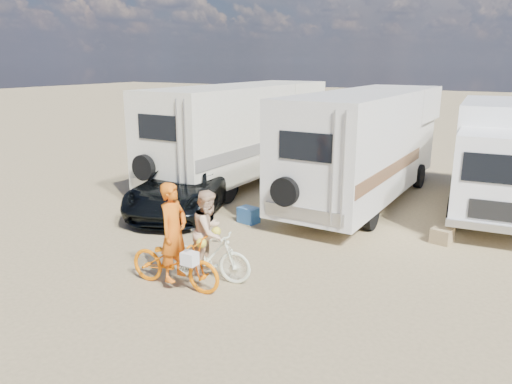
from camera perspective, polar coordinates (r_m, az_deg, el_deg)
The scene contains 11 objects.
ground at distance 10.16m, azimuth 0.08°, elevation -9.90°, with size 140.00×140.00×0.00m, color tan.
rv_main at distance 15.53m, azimuth 12.65°, elevation 5.09°, with size 2.46×8.62×3.40m, color silver, non-canonical shape.
rv_left at distance 17.67m, azimuth -1.73°, elevation 6.72°, with size 2.49×8.75×3.46m, color white, non-canonical shape.
box_truck at distance 15.45m, azimuth 26.58°, elevation 3.35°, with size 2.31×6.43×3.15m, color white, non-canonical shape.
dark_suv at distance 14.58m, azimuth -8.25°, elevation 0.68°, with size 2.35×5.09×1.42m, color black.
bike_man at distance 9.69m, azimuth -9.43°, elevation -8.02°, with size 0.69×1.99×1.04m, color orange.
bike_woman at distance 9.88m, azimuth -5.44°, elevation -7.37°, with size 0.50×1.76×1.06m, color silver.
rider_man at distance 9.53m, azimuth -9.54°, elevation -5.60°, with size 0.70×0.46×1.92m, color #D45C0E.
rider_woman at distance 9.77m, azimuth -5.49°, elevation -5.64°, with size 0.82×0.64×1.69m, color tan.
cooler at distance 13.37m, azimuth -0.87°, elevation -2.70°, with size 0.53×0.39×0.43m, color #2B5C9C.
crate at distance 12.75m, azimuth 20.84°, elevation -4.76°, with size 0.46×0.46×0.37m, color #8D7751.
Camera 1 is at (4.60, -7.98, 4.29)m, focal length 34.34 mm.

